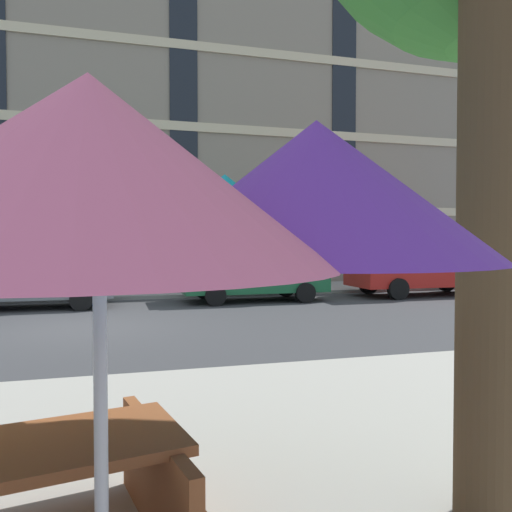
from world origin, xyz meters
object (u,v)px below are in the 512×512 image
(sedan_gray, at_px, (28,274))
(patio_umbrella, at_px, (99,201))
(pickup_red, at_px, (418,265))
(picnic_table, at_px, (9,502))
(sedan_green, at_px, (252,270))

(sedan_gray, relative_size, patio_umbrella, 1.38)
(pickup_red, relative_size, patio_umbrella, 1.60)
(sedan_gray, height_order, picnic_table, sedan_gray)
(sedan_gray, relative_size, pickup_red, 0.86)
(patio_umbrella, bearing_deg, sedan_gray, 99.61)
(pickup_red, bearing_deg, sedan_green, -180.00)
(sedan_green, bearing_deg, patio_umbrella, -108.22)
(sedan_green, relative_size, patio_umbrella, 1.38)
(patio_umbrella, bearing_deg, picnic_table, 129.38)
(sedan_green, distance_m, picnic_table, 12.99)
(pickup_red, distance_m, picnic_table, 16.05)
(sedan_green, xyz_separation_m, pickup_red, (5.85, 0.00, 0.08))
(sedan_gray, height_order, pickup_red, pickup_red)
(patio_umbrella, bearing_deg, sedan_green, 71.78)
(sedan_green, relative_size, pickup_red, 0.86)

